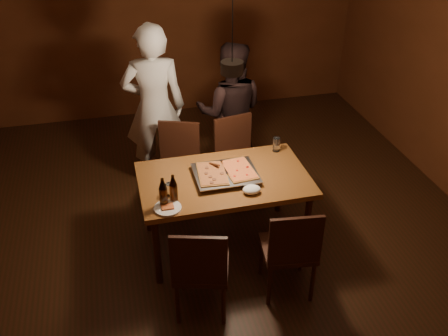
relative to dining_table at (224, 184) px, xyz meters
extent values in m
plane|color=#33180E|center=(0.07, 0.04, -0.68)|extent=(6.00, 6.00, 0.00)
plane|color=#642F16|center=(0.07, 3.04, 0.72)|extent=(5.00, 0.00, 5.00)
cube|color=brown|center=(0.00, 0.00, 0.05)|extent=(1.50, 0.90, 0.05)
cylinder|color=#38190F|center=(-0.67, -0.37, -0.33)|extent=(0.06, 0.06, 0.70)
cylinder|color=#38190F|center=(0.67, -0.37, -0.33)|extent=(0.06, 0.06, 0.70)
cylinder|color=#38190F|center=(-0.67, 0.37, -0.33)|extent=(0.06, 0.06, 0.70)
cylinder|color=#38190F|center=(0.67, 0.37, -0.33)|extent=(0.06, 0.06, 0.70)
cube|color=#38190F|center=(-0.32, 0.70, -0.25)|extent=(0.54, 0.54, 0.04)
cube|color=#38190F|center=(-0.25, 0.88, -0.01)|extent=(0.40, 0.17, 0.45)
cube|color=#38190F|center=(0.34, 0.69, -0.25)|extent=(0.49, 0.49, 0.04)
cube|color=#38190F|center=(0.31, 0.87, -0.01)|extent=(0.42, 0.11, 0.45)
cube|color=#38190F|center=(-0.36, -0.73, -0.25)|extent=(0.52, 0.52, 0.04)
cube|color=#38190F|center=(-0.41, -0.91, -0.01)|extent=(0.41, 0.14, 0.45)
cube|color=#38190F|center=(0.37, -0.68, -0.25)|extent=(0.47, 0.47, 0.04)
cube|color=#38190F|center=(0.35, -0.87, -0.01)|extent=(0.42, 0.08, 0.45)
cube|color=silver|center=(0.02, 0.00, 0.10)|extent=(0.55, 0.45, 0.05)
cube|color=maroon|center=(-0.10, 0.00, 0.13)|extent=(0.28, 0.41, 0.02)
cube|color=gold|center=(0.14, 0.01, 0.13)|extent=(0.28, 0.40, 0.02)
cylinder|color=black|center=(-0.57, -0.28, 0.16)|extent=(0.07, 0.07, 0.17)
cone|color=black|center=(-0.57, -0.28, 0.29)|extent=(0.07, 0.07, 0.09)
cylinder|color=black|center=(-0.48, -0.24, 0.15)|extent=(0.07, 0.07, 0.16)
cone|color=black|center=(-0.48, -0.24, 0.28)|extent=(0.07, 0.07, 0.09)
cylinder|color=silver|center=(-0.50, -0.15, 0.13)|extent=(0.07, 0.07, 0.11)
cylinder|color=silver|center=(0.60, 0.33, 0.14)|extent=(0.07, 0.07, 0.14)
cylinder|color=white|center=(-0.55, -0.34, 0.08)|extent=(0.22, 0.22, 0.02)
cube|color=gold|center=(-0.55, -0.34, 0.10)|extent=(0.10, 0.08, 0.01)
ellipsoid|color=white|center=(0.17, -0.28, 0.11)|extent=(0.16, 0.12, 0.07)
imported|color=silver|center=(-0.45, 1.24, 0.23)|extent=(0.69, 0.48, 1.81)
imported|color=black|center=(0.36, 1.19, 0.11)|extent=(0.90, 0.78, 1.57)
cylinder|color=black|center=(0.07, 0.04, 1.07)|extent=(0.18, 0.18, 0.10)
camera|label=1|loc=(-0.88, -3.57, 2.50)|focal=40.00mm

